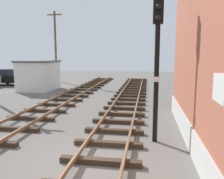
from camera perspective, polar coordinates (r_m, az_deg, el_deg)
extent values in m
plane|color=#605B56|center=(7.39, -7.49, -17.68)|extent=(80.00, 80.00, 0.00)
cube|color=#38281C|center=(7.22, -2.88, -17.48)|extent=(2.50, 0.24, 0.18)
cube|color=#38281C|center=(8.48, -0.90, -13.37)|extent=(2.50, 0.24, 0.18)
cube|color=#38281C|center=(9.79, 0.52, -10.33)|extent=(2.50, 0.24, 0.18)
cube|color=#38281C|center=(11.11, 1.59, -8.01)|extent=(2.50, 0.24, 0.18)
cube|color=#38281C|center=(12.46, 2.42, -6.18)|extent=(2.50, 0.24, 0.18)
cube|color=#38281C|center=(13.81, 3.08, -4.71)|extent=(2.50, 0.24, 0.18)
cube|color=#38281C|center=(15.18, 3.62, -3.50)|extent=(2.50, 0.24, 0.18)
cube|color=#38281C|center=(16.55, 4.07, -2.49)|extent=(2.50, 0.24, 0.18)
cube|color=#38281C|center=(17.93, 4.45, -1.64)|extent=(2.50, 0.24, 0.18)
cube|color=#38281C|center=(19.31, 4.78, -0.91)|extent=(2.50, 0.24, 0.18)
cube|color=#38281C|center=(20.70, 5.06, -0.27)|extent=(2.50, 0.24, 0.18)
cube|color=#38281C|center=(22.08, 5.31, 0.28)|extent=(2.50, 0.24, 0.18)
cube|color=#38281C|center=(23.47, 5.53, 0.77)|extent=(2.50, 0.24, 0.18)
cube|color=#38281C|center=(24.86, 5.72, 1.21)|extent=(2.50, 0.24, 0.18)
cube|color=#38281C|center=(26.26, 5.89, 1.59)|extent=(2.50, 0.24, 0.18)
cube|color=#38281C|center=(27.65, 6.05, 1.94)|extent=(2.50, 0.24, 0.18)
cube|color=#38281C|center=(29.05, 6.19, 2.26)|extent=(2.50, 0.24, 0.18)
cube|color=#38281C|center=(30.44, 6.32, 2.54)|extent=(2.50, 0.24, 0.18)
cube|color=brown|center=(7.32, -8.63, -15.80)|extent=(0.08, 49.20, 0.14)
cube|color=brown|center=(7.05, 3.10, -16.70)|extent=(0.08, 49.20, 0.14)
cube|color=#38281C|center=(11.01, -23.67, -8.90)|extent=(2.50, 0.24, 0.18)
cube|color=#38281C|center=(12.36, -19.58, -6.79)|extent=(2.50, 0.24, 0.18)
cube|color=#38281C|center=(13.78, -16.34, -5.08)|extent=(2.50, 0.24, 0.18)
cube|color=#38281C|center=(15.24, -13.72, -3.69)|extent=(2.50, 0.24, 0.18)
cube|color=#38281C|center=(16.73, -11.58, -2.53)|extent=(2.50, 0.24, 0.18)
cube|color=#38281C|center=(18.25, -9.79, -1.56)|extent=(2.50, 0.24, 0.18)
cube|color=#38281C|center=(19.79, -8.28, -0.74)|extent=(2.50, 0.24, 0.18)
cube|color=#38281C|center=(21.34, -6.98, -0.03)|extent=(2.50, 0.24, 0.18)
cube|color=#38281C|center=(22.90, -5.87, 0.57)|extent=(2.50, 0.24, 0.18)
cube|color=#38281C|center=(24.48, -4.89, 1.10)|extent=(2.50, 0.24, 0.18)
cube|color=#38281C|center=(26.06, -4.04, 1.57)|extent=(2.50, 0.24, 0.18)
cube|color=#38281C|center=(27.65, -3.28, 1.98)|extent=(2.50, 0.24, 0.18)
cube|color=#38281C|center=(29.25, -2.60, 2.34)|extent=(2.50, 0.24, 0.18)
cube|color=#38281C|center=(30.85, -2.00, 2.67)|extent=(2.50, 0.24, 0.18)
cylinder|color=black|center=(8.58, 10.93, 1.15)|extent=(0.18, 0.18, 4.35)
cube|color=black|center=(8.67, 11.47, 19.31)|extent=(0.36, 0.24, 1.10)
sphere|color=black|center=(8.49, 11.53, 19.54)|extent=(0.20, 0.20, 0.20)
sphere|color=black|center=(8.43, 11.45, 17.10)|extent=(0.20, 0.20, 0.20)
cube|color=white|center=(8.42, 11.01, 2.50)|extent=(0.24, 0.03, 0.18)
cube|color=#B2B2AD|center=(6.79, 21.60, -16.52)|extent=(0.08, 15.36, 0.90)
cube|color=silver|center=(22.55, -17.75, 3.18)|extent=(2.80, 3.60, 2.60)
cube|color=#4C4C51|center=(22.47, -17.91, 6.68)|extent=(3.00, 3.80, 0.16)
cube|color=brown|center=(23.25, -20.85, 2.43)|extent=(0.06, 0.90, 2.00)
cube|color=black|center=(27.22, -23.31, 2.52)|extent=(4.20, 1.80, 0.80)
cube|color=#1E232D|center=(27.16, -23.40, 4.03)|extent=(2.31, 1.66, 0.64)
cylinder|color=black|center=(27.37, -19.96, 1.89)|extent=(0.64, 0.24, 0.64)
cylinder|color=black|center=(25.82, -21.87, 1.41)|extent=(0.64, 0.24, 0.64)
cylinder|color=black|center=(28.71, -24.52, 1.92)|extent=(0.64, 0.24, 0.64)
cylinder|color=brown|center=(28.80, -13.85, 10.17)|extent=(0.24, 0.24, 8.37)
cube|color=#4C3D2D|center=(29.17, -14.12, 17.61)|extent=(1.80, 0.12, 0.12)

